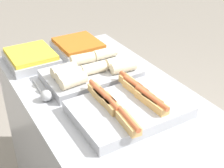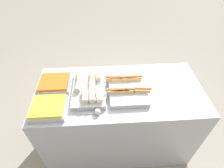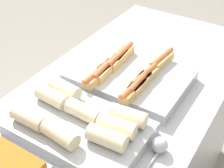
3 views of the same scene
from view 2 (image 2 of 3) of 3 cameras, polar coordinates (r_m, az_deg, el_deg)
ground_plane at (r=2.46m, az=1.77°, el=-17.61°), size 12.00×12.00×0.00m
counter at (r=2.06m, az=2.05°, el=-11.19°), size 1.63×0.77×0.95m
tray_hotdogs at (r=1.68m, az=4.77°, el=-0.80°), size 0.42×0.49×0.10m
tray_wraps at (r=1.67m, az=-7.41°, el=-1.26°), size 0.31×0.48×0.11m
tray_side_front at (r=1.59m, az=-20.04°, el=-7.34°), size 0.30×0.27×0.07m
tray_side_back at (r=1.79m, az=-18.23°, el=0.09°), size 0.30×0.27×0.07m
serving_spoon_near at (r=1.49m, az=-5.21°, el=-9.10°), size 0.24×0.06×0.06m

